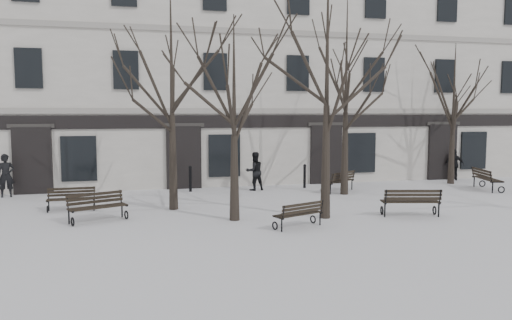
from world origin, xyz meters
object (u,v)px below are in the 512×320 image
object	(u,v)px
bench_2	(411,201)
bench_4	(339,181)
bench_3	(71,198)
bench_5	(486,178)
bench_1	(299,214)
tree_1	(234,93)
tree_2	(327,49)
bench_0	(97,206)

from	to	relation	value
bench_2	bench_4	bearing A→B (deg)	-73.91
bench_3	bench_5	xyz separation A→B (m)	(17.82, 0.64, 0.08)
bench_3	bench_4	size ratio (longest dim) A/B	0.89
bench_1	bench_4	bearing A→B (deg)	-144.78
bench_4	bench_3	bearing A→B (deg)	-25.35
tree_1	bench_5	world-z (taller)	tree_1
tree_1	tree_2	xyz separation A→B (m)	(3.03, -0.38, 1.46)
tree_1	bench_3	size ratio (longest dim) A/B	3.98
bench_2	bench_4	size ratio (longest dim) A/B	1.09
bench_5	bench_1	bearing A→B (deg)	129.28
tree_2	bench_2	distance (m)	5.88
bench_1	bench_2	xyz separation A→B (m)	(4.24, 0.72, 0.08)
bench_0	bench_3	size ratio (longest dim) A/B	1.16
bench_1	bench_3	xyz separation A→B (m)	(-7.15, 4.49, 0.00)
bench_3	bench_5	size ratio (longest dim) A/B	0.81
tree_1	bench_2	xyz separation A→B (m)	(5.96, -0.83, -3.62)
bench_1	tree_1	bearing A→B (deg)	-64.27
bench_1	bench_2	world-z (taller)	bench_2
bench_0	bench_5	bearing A→B (deg)	-14.02
tree_1	bench_0	bearing A→B (deg)	168.82
tree_2	bench_1	world-z (taller)	tree_2
bench_0	bench_1	world-z (taller)	bench_0
bench_2	bench_5	xyz separation A→B (m)	(6.43, 4.41, 0.01)
bench_2	bench_3	world-z (taller)	bench_2
tree_1	bench_5	bearing A→B (deg)	16.12
bench_5	bench_4	bearing A→B (deg)	94.51
bench_4	tree_2	bearing A→B (deg)	28.18
bench_4	bench_5	bearing A→B (deg)	136.77
bench_3	bench_4	xyz separation A→B (m)	(11.10, 1.71, 0.05)
bench_1	bench_2	size ratio (longest dim) A/B	0.84
bench_1	bench_5	xyz separation A→B (m)	(10.67, 5.13, 0.09)
tree_2	bench_5	world-z (taller)	tree_2
bench_2	bench_1	bearing A→B (deg)	22.74
tree_2	bench_5	distance (m)	11.36
bench_1	bench_4	distance (m)	7.36
bench_2	bench_4	distance (m)	5.49
bench_4	bench_5	distance (m)	6.81
tree_2	bench_0	size ratio (longest dim) A/B	4.63
bench_0	bench_5	xyz separation A→B (m)	(16.77, 2.71, 0.03)
tree_1	bench_2	bearing A→B (deg)	-7.90
tree_2	bench_2	bearing A→B (deg)	-8.65
bench_3	tree_2	bearing A→B (deg)	-23.20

